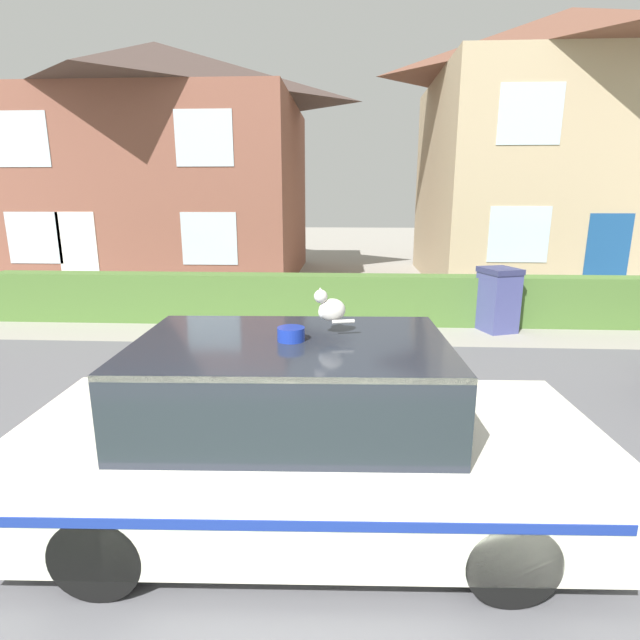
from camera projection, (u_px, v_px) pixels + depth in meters
road_strip at (308, 429)px, 5.49m from camera, size 28.00×6.34×0.01m
garden_hedge at (333, 299)px, 9.94m from camera, size 13.78×0.53×0.98m
police_car at (303, 440)px, 3.72m from camera, size 4.20×1.78×1.58m
cat at (330, 308)px, 3.65m from camera, size 0.30×0.18×0.25m
house_left at (163, 162)px, 15.35m from camera, size 8.64×7.10×6.86m
house_right at (557, 150)px, 14.22m from camera, size 7.35×6.88×7.39m
wheelie_bin at (498, 299)px, 9.36m from camera, size 0.78×0.85×1.20m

